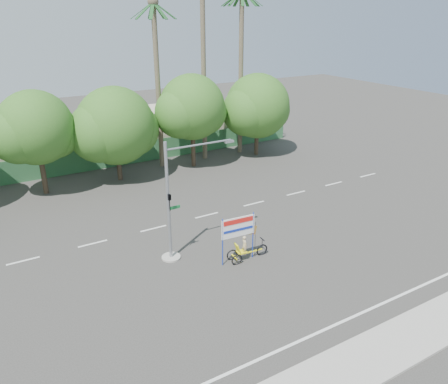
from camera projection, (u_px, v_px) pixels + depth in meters
ground at (244, 279)px, 23.38m from camera, size 120.00×120.00×0.00m
sidewalk_near at (346, 370)px, 17.39m from camera, size 50.00×2.40×0.12m
fence at (118, 155)px, 40.13m from camera, size 38.00×0.08×2.00m
building_right at (177, 126)px, 47.14m from camera, size 14.00×8.00×3.60m
tree_left at (35, 130)px, 32.50m from camera, size 6.66×5.60×8.07m
tree_center at (115, 128)px, 35.52m from camera, size 7.62×6.40×7.85m
tree_right at (192, 110)px, 38.49m from camera, size 6.90×5.80×8.36m
tree_far_right at (257, 108)px, 41.98m from camera, size 7.38×6.20×7.94m
palm_tall at (203, 45)px, 38.63m from camera, size 3.73×3.79×17.45m
palm_mid at (241, 56)px, 40.90m from camera, size 3.73×3.79×15.45m
palm_short at (157, 67)px, 37.15m from camera, size 3.73×3.79×14.45m
traffic_signal at (174, 212)px, 24.41m from camera, size 4.72×1.10×7.00m
trike_billboard at (242, 242)px, 24.76m from camera, size 2.98×0.74×2.93m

